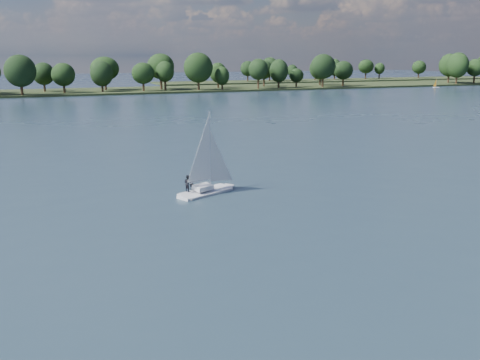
# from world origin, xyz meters

# --- Properties ---
(ground) EXTENTS (700.00, 700.00, 0.00)m
(ground) POSITION_xyz_m (0.00, 100.00, 0.00)
(ground) COLOR #233342
(ground) RESTS_ON ground
(far_shore) EXTENTS (660.00, 40.00, 1.50)m
(far_shore) POSITION_xyz_m (0.00, 212.00, 0.00)
(far_shore) COLOR black
(far_shore) RESTS_ON ground
(far_shore_back) EXTENTS (220.00, 30.00, 1.40)m
(far_shore_back) POSITION_xyz_m (160.00, 260.00, 0.00)
(far_shore_back) COLOR black
(far_shore_back) RESTS_ON ground
(sailboat) EXTENTS (7.18, 4.69, 9.22)m
(sailboat) POSITION_xyz_m (1.18, 40.42, 2.57)
(sailboat) COLOR silver
(sailboat) RESTS_ON ground
(dinghy_orange) EXTENTS (2.98, 1.67, 4.49)m
(dinghy_orange) POSITION_xyz_m (163.54, 185.02, 1.06)
(dinghy_orange) COLOR white
(dinghy_orange) RESTS_ON ground
(treeline) EXTENTS (562.66, 73.96, 18.06)m
(treeline) POSITION_xyz_m (0.12, 207.67, 8.13)
(treeline) COLOR black
(treeline) RESTS_ON ground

